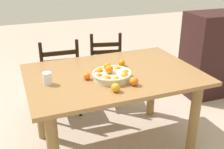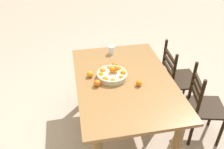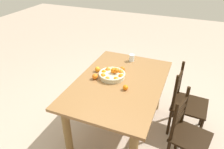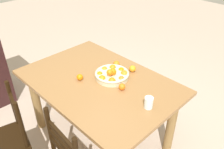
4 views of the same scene
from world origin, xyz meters
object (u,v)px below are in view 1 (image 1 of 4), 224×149
Objects in this scene: chair_near_window at (60,79)px; orange_loose_0 at (122,63)px; dining_table at (113,87)px; chair_by_cabinet at (105,69)px; fruit_bowl at (112,75)px; drinking_glass at (47,78)px; orange_loose_3 at (87,76)px; orange_loose_2 at (116,88)px; orange_loose_1 at (134,81)px; cabinet at (209,55)px.

orange_loose_0 is (0.47, -0.68, 0.36)m from chair_near_window.
chair_by_cabinet is (0.23, 0.86, -0.19)m from dining_table.
chair_near_window is 2.80× the size of fruit_bowl.
orange_loose_0 is 0.73m from drinking_glass.
orange_loose_3 is (-0.20, 0.07, -0.01)m from fruit_bowl.
orange_loose_3 is (-0.14, 0.30, -0.00)m from orange_loose_2.
chair_near_window is 0.99× the size of chair_by_cabinet.
dining_table is 0.89m from chair_near_window.
fruit_bowl is 4.68× the size of orange_loose_1.
orange_loose_2 is at bearing -35.27° from drinking_glass.
chair_by_cabinet is 13.19× the size of orange_loose_1.
cabinet reaches higher than dining_table.
cabinet reaches higher than chair_near_window.
fruit_bowl is at bearing -18.84° from orange_loose_3.
dining_table is at bearing 88.14° from chair_by_cabinet.
orange_loose_3 is at bearing 161.16° from fruit_bowl.
orange_loose_1 is at bearing -38.20° from orange_loose_3.
chair_by_cabinet is 9.34× the size of drinking_glass.
orange_loose_2 is (-0.36, -1.21, 0.36)m from chair_by_cabinet.
chair_near_window is 1.23m from orange_loose_2.
chair_near_window is 9.27× the size of drinking_glass.
orange_loose_3 reaches higher than dining_table.
chair_by_cabinet is 1.10m from orange_loose_3.
chair_by_cabinet reaches higher than fruit_bowl.
cabinet is (1.59, 0.61, -0.09)m from dining_table.
chair_by_cabinet reaches higher than orange_loose_0.
fruit_bowl is 4.88× the size of orange_loose_2.
orange_loose_0 is at bearing 95.61° from chair_by_cabinet.
fruit_bowl is at bearing -116.93° from dining_table.
drinking_glass is at bearing 144.73° from orange_loose_2.
cabinet reaches higher than orange_loose_3.
chair_by_cabinet reaches higher than drinking_glass.
orange_loose_1 is (0.12, -0.18, -0.00)m from fruit_bowl.
cabinet is at bearing 30.59° from orange_loose_1.
fruit_bowl is 0.21m from orange_loose_3.
orange_loose_1 is (-0.18, -1.16, 0.36)m from chair_by_cabinet.
orange_loose_0 is 0.62× the size of drinking_glass.
cabinet is 10.98× the size of drinking_glass.
orange_loose_2 reaches higher than dining_table.
chair_near_window is 0.84× the size of cabinet.
orange_loose_1 is 0.71× the size of drinking_glass.
chair_by_cabinet is 0.83m from orange_loose_0.
orange_loose_1 reaches higher than orange_loose_3.
orange_loose_0 is 0.43m from orange_loose_3.
chair_near_window is 13.64× the size of orange_loose_2.
cabinet is at bearing 20.84° from dining_table.
orange_loose_3 is (-0.26, -0.06, 0.17)m from dining_table.
chair_by_cabinet is at bearing 61.76° from orange_loose_3.
cabinet is 15.50× the size of orange_loose_1.
dining_table is 1.38× the size of cabinet.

